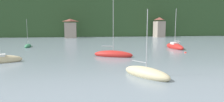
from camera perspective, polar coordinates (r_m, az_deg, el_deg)
wooded_hillside at (r=117.36m, az=-7.67°, el=8.93°), size 352.00×51.15×41.25m
shore_building_west at (r=81.88m, az=-12.26°, el=6.51°), size 4.97×3.36×7.95m
shore_building_westcentral at (r=89.42m, az=13.88°, el=6.83°), size 3.85×6.00×8.87m
sailboat_mid_0 at (r=31.20m, az=-30.26°, el=-2.35°), size 5.77×3.33×7.41m
sailboat_far_1 at (r=50.59m, az=-23.76°, el=1.35°), size 1.66×4.82×6.98m
sailboat_near_2 at (r=20.09m, az=10.12°, el=-6.59°), size 4.56×5.73×7.17m
sailboat_mid_6 at (r=32.27m, az=0.36°, el=-1.06°), size 6.89×4.51×9.73m
sailboat_far_8 at (r=46.09m, az=18.15°, el=1.28°), size 2.15×7.53×9.44m
mooring_buoy_mid at (r=39.15m, az=21.03°, el=-0.52°), size 0.45×0.45×0.45m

